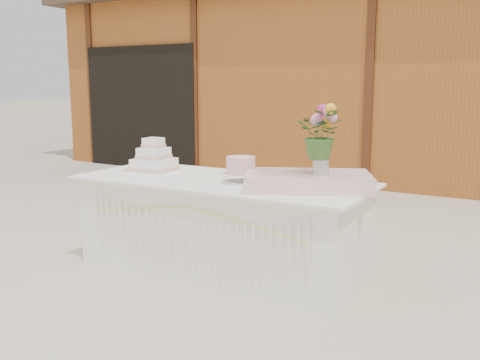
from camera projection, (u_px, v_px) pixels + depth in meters
name	position (u px, v px, depth m)	size (l,w,h in m)	color
ground	(222.00, 271.00, 4.45)	(80.00, 80.00, 0.00)	beige
barn	(402.00, 75.00, 9.27)	(12.60, 4.60, 3.30)	brown
cake_table	(222.00, 226.00, 4.37)	(2.40, 1.00, 0.77)	white
wedding_cake	(154.00, 159.00, 4.75)	(0.34, 0.34, 0.29)	white
pink_cake_stand	(241.00, 168.00, 4.15)	(0.29, 0.29, 0.21)	white
satin_runner	(308.00, 181.00, 3.93)	(0.91, 0.53, 0.12)	#FFD5CD
flower_vase	(321.00, 164.00, 3.86)	(0.12, 0.12, 0.16)	#B5B5BA
bouquet	(322.00, 127.00, 3.81)	(0.33, 0.28, 0.36)	#345A24
loose_flowers	(133.00, 168.00, 4.85)	(0.14, 0.35, 0.02)	pink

